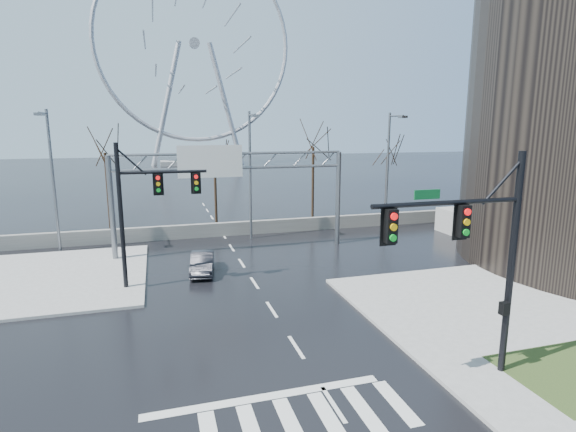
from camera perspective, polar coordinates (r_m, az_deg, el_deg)
name	(u,v)px	position (r m, az deg, el deg)	size (l,w,h in m)	color
ground	(296,347)	(18.97, 1.05, -16.31)	(260.00, 260.00, 0.00)	black
sidewalk_right_ext	(472,301)	(25.06, 22.29, -9.97)	(12.00, 10.00, 0.15)	gray
sidewalk_far	(57,278)	(29.95, -27.24, -6.96)	(10.00, 12.00, 0.15)	gray
barrier_wall	(224,229)	(37.32, -8.19, -1.67)	(52.00, 0.50, 1.10)	slate
signal_mast_near	(481,246)	(16.23, 23.28, -3.57)	(5.52, 0.41, 8.00)	black
signal_mast_far	(142,202)	(25.33, -18.00, 1.71)	(4.72, 0.41, 8.00)	black
sign_gantry	(227,180)	(31.57, -7.76, 4.55)	(16.36, 0.40, 7.60)	slate
streetlight_left	(51,170)	(35.03, -27.87, 5.17)	(0.50, 2.55, 10.00)	slate
streetlight_mid	(251,165)	(35.05, -4.73, 6.42)	(0.50, 2.55, 10.00)	slate
streetlight_right	(390,162)	(39.27, 12.79, 6.69)	(0.50, 2.55, 10.00)	slate
tree_left	(106,162)	(39.84, -22.15, 6.33)	(3.75, 3.75, 7.50)	black
tree_center	(215,168)	(41.02, -9.28, 5.99)	(3.25, 3.25, 6.50)	black
tree_right	(313,156)	(42.06, 3.21, 7.67)	(3.90, 3.90, 7.80)	black
tree_far_right	(387,162)	(45.85, 12.52, 6.70)	(3.40, 3.40, 6.80)	black
ferris_wheel	(195,52)	(112.86, -11.78, 19.76)	(45.00, 6.00, 50.91)	gray
car	(202,263)	(28.08, -10.83, -5.87)	(1.32, 3.79, 1.25)	black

